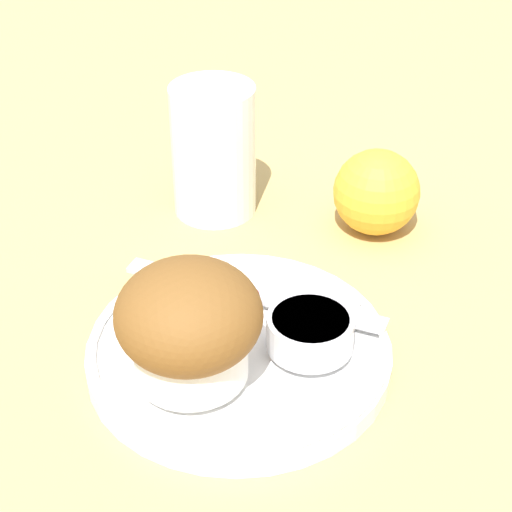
{
  "coord_description": "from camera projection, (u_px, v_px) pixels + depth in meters",
  "views": [
    {
      "loc": [
        0.1,
        -0.41,
        0.38
      ],
      "look_at": [
        0.0,
        0.05,
        0.06
      ],
      "focal_mm": 60.0,
      "sensor_mm": 36.0,
      "label": 1
    }
  ],
  "objects": [
    {
      "name": "muffin",
      "position": [
        189.0,
        325.0,
        0.51
      ],
      "size": [
        0.09,
        0.09,
        0.08
      ],
      "color": "silver",
      "rests_on": "plate"
    },
    {
      "name": "berry_pair",
      "position": [
        240.0,
        294.0,
        0.59
      ],
      "size": [
        0.02,
        0.01,
        0.01
      ],
      "color": "maroon",
      "rests_on": "plate"
    },
    {
      "name": "butter_knife",
      "position": [
        254.0,
        295.0,
        0.6
      ],
      "size": [
        0.19,
        0.05,
        0.0
      ],
      "rotation": [
        0.0,
        0.0,
        -0.18
      ],
      "color": "#B7B7BC",
      "rests_on": "plate"
    },
    {
      "name": "juice_glass",
      "position": [
        214.0,
        151.0,
        0.7
      ],
      "size": [
        0.07,
        0.07,
        0.11
      ],
      "color": "silver",
      "rests_on": "ground_plane"
    },
    {
      "name": "ground_plane",
      "position": [
        237.0,
        367.0,
        0.57
      ],
      "size": [
        3.0,
        3.0,
        0.0
      ],
      "primitive_type": "plane",
      "color": "tan"
    },
    {
      "name": "orange_fruit",
      "position": [
        376.0,
        192.0,
        0.69
      ],
      "size": [
        0.07,
        0.07,
        0.07
      ],
      "color": "#F4A82D",
      "rests_on": "ground_plane"
    },
    {
      "name": "cream_ramekin",
      "position": [
        310.0,
        330.0,
        0.55
      ],
      "size": [
        0.06,
        0.06,
        0.02
      ],
      "color": "silver",
      "rests_on": "plate"
    },
    {
      "name": "plate",
      "position": [
        237.0,
        349.0,
        0.57
      ],
      "size": [
        0.2,
        0.2,
        0.02
      ],
      "color": "white",
      "rests_on": "ground_plane"
    }
  ]
}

